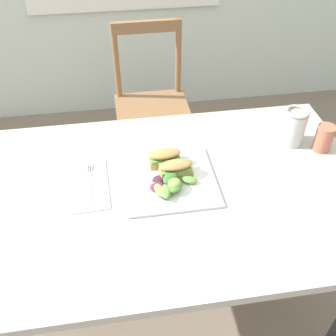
{
  "coord_description": "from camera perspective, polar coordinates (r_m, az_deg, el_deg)",
  "views": [
    {
      "loc": [
        -0.03,
        -0.87,
        1.61
      ],
      "look_at": [
        0.12,
        0.07,
        0.76
      ],
      "focal_mm": 41.1,
      "sensor_mm": 36.0,
      "label": 1
    }
  ],
  "objects": [
    {
      "name": "ground_plane",
      "position": [
        1.83,
        -3.58,
        -19.91
      ],
      "size": [
        7.53,
        7.53,
        0.0
      ],
      "primitive_type": "plane",
      "color": "#7A6B5B"
    },
    {
      "name": "dining_table",
      "position": [
        1.33,
        1.09,
        -6.88
      ],
      "size": [
        1.27,
        0.82,
        0.74
      ],
      "color": "#BCB7AD",
      "rests_on": "ground"
    },
    {
      "name": "chair_wooden_far",
      "position": [
        2.16,
        -2.4,
        9.15
      ],
      "size": [
        0.4,
        0.4,
        0.87
      ],
      "color": "#8E6642",
      "rests_on": "ground"
    },
    {
      "name": "plate_lunch",
      "position": [
        1.25,
        0.28,
        -1.71
      ],
      "size": [
        0.29,
        0.29,
        0.01
      ],
      "primitive_type": "cube",
      "color": "white",
      "rests_on": "dining_table"
    },
    {
      "name": "sandwich_half_front",
      "position": [
        1.25,
        1.17,
        -0.05
      ],
      "size": [
        0.11,
        0.07,
        0.06
      ],
      "color": "tan",
      "rests_on": "plate_lunch"
    },
    {
      "name": "sandwich_half_back",
      "position": [
        1.29,
        -0.51,
        1.62
      ],
      "size": [
        0.11,
        0.07,
        0.06
      ],
      "color": "tan",
      "rests_on": "plate_lunch"
    },
    {
      "name": "salad_mixed_greens",
      "position": [
        1.21,
        0.23,
        -2.34
      ],
      "size": [
        0.17,
        0.15,
        0.04
      ],
      "color": "#602D47",
      "rests_on": "plate_lunch"
    },
    {
      "name": "napkin_folded",
      "position": [
        1.26,
        -11.53,
        -2.55
      ],
      "size": [
        0.13,
        0.24,
        0.0
      ],
      "primitive_type": "cube",
      "rotation": [
        0.0,
        0.0,
        0.04
      ],
      "color": "silver",
      "rests_on": "dining_table"
    },
    {
      "name": "fork_on_napkin",
      "position": [
        1.27,
        -11.52,
        -1.9
      ],
      "size": [
        0.03,
        0.19,
        0.0
      ],
      "color": "silver",
      "rests_on": "napkin_folded"
    },
    {
      "name": "mason_jar_iced_tea",
      "position": [
        1.45,
        18.09,
        5.64
      ],
      "size": [
        0.09,
        0.09,
        0.14
      ],
      "color": "#C67528",
      "rests_on": "dining_table"
    },
    {
      "name": "cup_extra_side",
      "position": [
        1.46,
        22.12,
        4.15
      ],
      "size": [
        0.06,
        0.06,
        0.1
      ],
      "primitive_type": "cylinder",
      "color": "#B2664C",
      "rests_on": "dining_table"
    }
  ]
}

